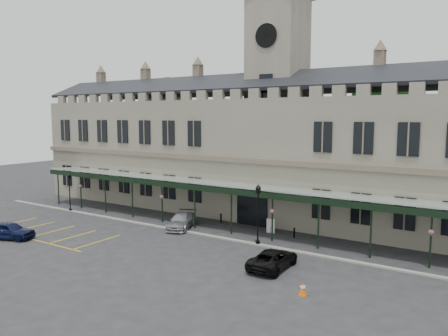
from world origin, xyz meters
The scene contains 17 objects.
ground centered at (0.00, 0.00, 0.00)m, with size 140.00×140.00×0.00m, color #272729.
station_building centered at (0.00, 15.91, 6.47)m, with size 60.00×10.36×17.30m.
clock_tower centered at (0.00, 16.00, 13.11)m, with size 5.60×5.60×24.80m.
canopy centered at (0.00, 7.46, 2.40)m, with size 50.00×4.10×4.30m.
kerb centered at (0.00, 5.50, 0.06)m, with size 60.00×0.40×0.12m, color gray.
parking_markings centered at (-14.00, -1.50, 0.00)m, with size 16.00×6.00×0.01m, color gold, non-canonical shape.
tree_behind_left centered at (-22.00, 25.00, 12.81)m, with size 6.00×6.00×16.00m.
tree_behind_mid centered at (8.00, 25.00, 12.81)m, with size 6.00×6.00×16.00m.
lamp_post_left centered at (-19.69, 5.47, 2.52)m, with size 0.40×0.40×4.26m.
lamp_post_mid centered at (3.52, 5.58, 2.96)m, with size 0.47×0.47×4.99m.
traffic_cone centered at (10.50, -1.79, 0.37)m, with size 0.48×0.48×0.76m.
sign_board centered at (2.72, 9.44, 0.62)m, with size 0.74×0.17×1.28m.
bollard_left centered at (-2.99, 10.05, 0.46)m, with size 0.16×0.16×0.93m, color black.
bollard_right centered at (5.15, 9.11, 0.44)m, with size 0.16×0.16×0.88m, color black.
car_left_a centered at (-15.00, -4.36, 0.74)m, with size 1.74×4.32×1.47m, color #0B1233.
car_taxi centered at (-5.00, 6.43, 0.68)m, with size 1.92×4.71×1.37m, color gray.
car_van centered at (7.00, 1.36, 0.65)m, with size 2.15×4.67×1.30m, color black.
Camera 1 is at (19.87, -24.70, 10.35)m, focal length 35.00 mm.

